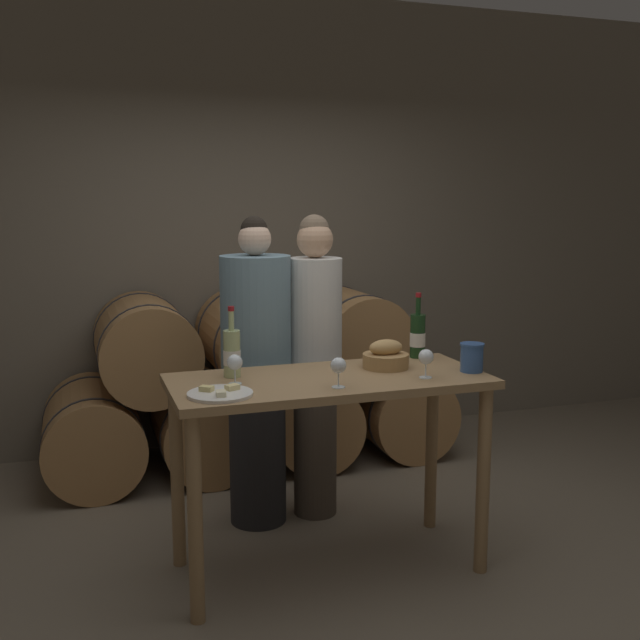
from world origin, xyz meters
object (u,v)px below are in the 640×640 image
wine_glass_far_left (235,363)px  wine_glass_center (426,358)px  wine_bottle_white (232,353)px  wine_glass_left (338,366)px  cheese_plate (220,393)px  person_left (257,372)px  bread_basket (386,357)px  wine_bottle_red (418,335)px  blue_crock (472,356)px  tasting_table (329,409)px  person_right (315,362)px

wine_glass_far_left → wine_glass_center: 0.88m
wine_bottle_white → wine_glass_left: (0.40, -0.35, -0.02)m
cheese_plate → wine_glass_far_left: (0.10, 0.17, 0.09)m
person_left → cheese_plate: bearing=-113.9°
cheese_plate → wine_bottle_white: bearing=69.1°
wine_bottle_white → person_left: bearing=64.2°
bread_basket → wine_glass_center: 0.27m
wine_bottle_red → blue_crock: size_ratio=2.46×
tasting_table → wine_glass_left: size_ratio=10.92×
wine_glass_center → person_right: bearing=109.2°
cheese_plate → wine_glass_left: bearing=-3.9°
person_right → wine_glass_center: size_ratio=12.45×
bread_basket → wine_glass_left: (-0.35, -0.29, 0.04)m
wine_glass_far_left → wine_glass_left: bearing=-26.2°
blue_crock → wine_glass_far_left: blue_crock is taller
person_left → wine_glass_center: 1.03m
wine_bottle_white → cheese_plate: bearing=-110.9°
person_right → cheese_plate: (-0.69, -0.80, 0.08)m
person_right → blue_crock: person_right is taller
person_left → wine_glass_left: size_ratio=12.41×
cheese_plate → wine_glass_center: (0.97, 0.00, 0.09)m
wine_bottle_red → wine_glass_left: 0.76m
blue_crock → wine_glass_far_left: bearing=173.8°
wine_bottle_white → wine_glass_left: 0.53m
person_right → bread_basket: size_ratio=7.45×
wine_bottle_white → wine_glass_center: 0.90m
wine_bottle_red → wine_glass_far_left: bearing=-166.1°
tasting_table → cheese_plate: bearing=-163.5°
wine_bottle_red → wine_glass_center: (-0.16, -0.42, -0.02)m
person_left → blue_crock: person_left is taller
tasting_table → wine_bottle_white: bearing=160.4°
wine_bottle_red → person_right: bearing=139.5°
person_left → wine_glass_left: 0.88m
person_right → wine_glass_far_left: 0.88m
blue_crock → tasting_table: bearing=170.6°
tasting_table → person_left: size_ratio=0.88×
tasting_table → wine_glass_center: 0.51m
tasting_table → wine_glass_center: (0.42, -0.16, 0.25)m
person_left → wine_glass_left: (0.17, -0.84, 0.20)m
wine_bottle_red → tasting_table: bearing=-155.7°
wine_bottle_white → blue_crock: (1.11, -0.27, -0.04)m
person_right → wine_bottle_red: person_right is taller
wine_glass_left → blue_crock: bearing=6.7°
person_left → tasting_table: bearing=-73.3°
blue_crock → wine_glass_center: (-0.27, -0.05, 0.02)m
person_right → wine_glass_left: person_right is taller
blue_crock → bread_basket: bearing=150.0°
bread_basket → cheese_plate: bread_basket is taller
wine_bottle_white → wine_glass_far_left: wine_bottle_white is taller
wine_bottle_red → wine_glass_far_left: 1.06m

